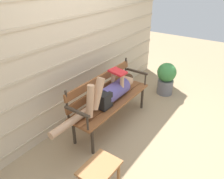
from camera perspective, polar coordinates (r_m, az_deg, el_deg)
ground_plane at (r=3.56m, az=1.58°, el=-9.45°), size 12.00×12.00×0.00m
house_siding at (r=3.43m, az=-8.58°, el=11.07°), size 4.77×0.08×2.37m
park_bench at (r=3.38m, az=-0.91°, el=-1.75°), size 1.56×0.45×0.86m
reclining_person at (r=3.24m, az=-0.73°, el=-0.89°), size 1.70×0.26×0.54m
footstool at (r=2.49m, az=-3.24°, el=-20.53°), size 0.43×0.32×0.38m
potted_plant at (r=4.44m, az=13.88°, el=3.04°), size 0.37×0.37×0.64m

